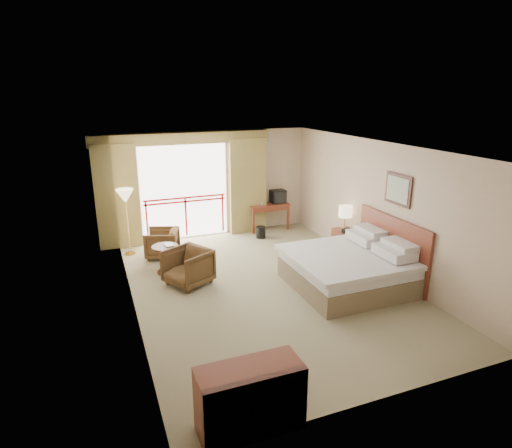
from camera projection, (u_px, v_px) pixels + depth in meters
name	position (u px, v px, depth m)	size (l,w,h in m)	color
floor	(266.00, 286.00, 8.39)	(7.00, 7.00, 0.00)	gray
ceiling	(267.00, 147.00, 7.58)	(7.00, 7.00, 0.00)	white
wall_back	(215.00, 184.00, 11.09)	(5.00, 5.00, 0.00)	#C6AD90
wall_front	(385.00, 302.00, 4.87)	(5.00, 5.00, 0.00)	#C6AD90
wall_left	(128.00, 236.00, 7.11)	(7.00, 7.00, 0.00)	#C6AD90
wall_right	(378.00, 207.00, 8.85)	(7.00, 7.00, 0.00)	#C6AD90
balcony_door	(185.00, 192.00, 10.84)	(2.40, 2.40, 0.00)	white
balcony_railing	(185.00, 207.00, 10.94)	(2.09, 0.03, 1.02)	#AB0F0E
curtain_left	(117.00, 197.00, 10.14)	(1.00, 0.26, 2.50)	olive
curtain_right	(247.00, 186.00, 11.29)	(1.00, 0.26, 2.50)	olive
valance	(183.00, 138.00, 10.35)	(4.40, 0.22, 0.28)	olive
hvac_vent	(261.00, 143.00, 11.22)	(0.50, 0.04, 0.50)	silver
bed	(349.00, 268.00, 8.26)	(2.13, 2.06, 0.97)	brown
headboard	(392.00, 248.00, 8.51)	(0.06, 2.10, 1.30)	maroon
framed_art	(398.00, 190.00, 8.16)	(0.04, 0.72, 0.60)	black
nightstand	(345.00, 243.00, 9.81)	(0.44, 0.52, 0.62)	maroon
table_lamp	(345.00, 212.00, 9.63)	(0.31, 0.31, 0.54)	tan
phone	(347.00, 230.00, 9.55)	(0.20, 0.16, 0.09)	black
desk	(267.00, 209.00, 11.69)	(1.11, 0.54, 0.72)	maroon
tv	(278.00, 196.00, 11.64)	(0.39, 0.31, 0.36)	black
coffee_maker	(256.00, 201.00, 11.44)	(0.11, 0.11, 0.24)	black
cup	(262.00, 203.00, 11.47)	(0.06, 0.06, 0.09)	white
wastebasket	(261.00, 232.00, 11.06)	(0.24, 0.24, 0.30)	black
armchair_far	(163.00, 257.00, 9.84)	(0.70, 0.72, 0.66)	#412C17
armchair_near	(189.00, 284.00, 8.46)	(0.77, 0.79, 0.72)	#412C17
side_table	(166.00, 255.00, 8.85)	(0.54, 0.54, 0.59)	black
book	(165.00, 246.00, 8.80)	(0.17, 0.23, 0.02)	white
floor_lamp	(125.00, 199.00, 9.62)	(0.40, 0.40, 1.55)	tan
dresser	(250.00, 398.00, 4.74)	(1.18, 0.50, 0.79)	maroon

